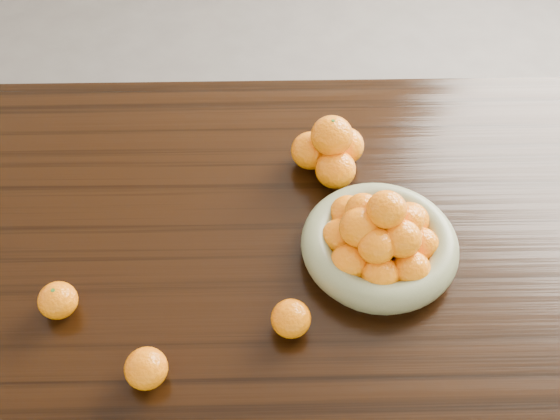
{
  "coord_description": "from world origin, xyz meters",
  "views": [
    {
      "loc": [
        0.01,
        -0.83,
        1.79
      ],
      "look_at": [
        0.03,
        -0.02,
        0.83
      ],
      "focal_mm": 40.0,
      "sensor_mm": 36.0,
      "label": 1
    }
  ],
  "objects_px": {
    "fruit_bowl": "(380,240)",
    "loose_orange_0": "(58,300)",
    "dining_table": "(266,252)",
    "orange_pyramid": "(331,150)"
  },
  "relations": [
    {
      "from": "orange_pyramid",
      "to": "loose_orange_0",
      "type": "xyz_separation_m",
      "value": [
        -0.54,
        -0.37,
        -0.02
      ]
    },
    {
      "from": "loose_orange_0",
      "to": "orange_pyramid",
      "type": "bearing_deg",
      "value": 34.41
    },
    {
      "from": "fruit_bowl",
      "to": "orange_pyramid",
      "type": "distance_m",
      "value": 0.26
    },
    {
      "from": "dining_table",
      "to": "orange_pyramid",
      "type": "relative_size",
      "value": 11.82
    },
    {
      "from": "fruit_bowl",
      "to": "loose_orange_0",
      "type": "relative_size",
      "value": 4.28
    },
    {
      "from": "dining_table",
      "to": "loose_orange_0",
      "type": "bearing_deg",
      "value": -153.37
    },
    {
      "from": "dining_table",
      "to": "loose_orange_0",
      "type": "relative_size",
      "value": 26.99
    },
    {
      "from": "dining_table",
      "to": "loose_orange_0",
      "type": "height_order",
      "value": "loose_orange_0"
    },
    {
      "from": "fruit_bowl",
      "to": "loose_orange_0",
      "type": "xyz_separation_m",
      "value": [
        -0.62,
        -0.12,
        -0.02
      ]
    },
    {
      "from": "fruit_bowl",
      "to": "loose_orange_0",
      "type": "distance_m",
      "value": 0.63
    }
  ]
}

